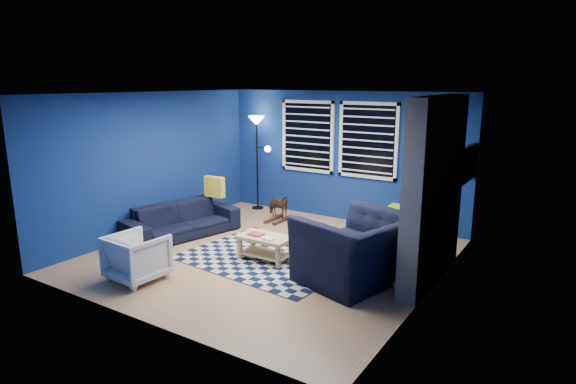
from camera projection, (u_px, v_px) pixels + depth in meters
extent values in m
plane|color=tan|center=(269.00, 256.00, 7.55)|extent=(5.00, 5.00, 0.00)
plane|color=white|center=(267.00, 94.00, 6.98)|extent=(5.00, 5.00, 0.00)
plane|color=navy|center=(342.00, 157.00, 9.32)|extent=(5.00, 0.00, 5.00)
plane|color=navy|center=(153.00, 163.00, 8.57)|extent=(0.00, 5.00, 5.00)
plane|color=navy|center=(434.00, 199.00, 5.96)|extent=(0.00, 5.00, 5.00)
cube|color=gray|center=(435.00, 190.00, 6.44)|extent=(0.26, 2.00, 2.50)
cube|color=black|center=(420.00, 252.00, 6.71)|extent=(0.04, 0.70, 0.60)
cube|color=gray|center=(410.00, 271.00, 6.85)|extent=(0.50, 1.20, 0.08)
cube|color=black|center=(308.00, 136.00, 9.62)|extent=(1.05, 0.02, 1.30)
cube|color=white|center=(308.00, 102.00, 9.45)|extent=(1.17, 0.05, 0.06)
cube|color=white|center=(307.00, 170.00, 9.76)|extent=(1.17, 0.05, 0.06)
cube|color=black|center=(368.00, 140.00, 8.94)|extent=(1.05, 0.02, 1.30)
cube|color=white|center=(369.00, 103.00, 8.77)|extent=(1.17, 0.05, 0.06)
cube|color=white|center=(367.00, 176.00, 9.08)|extent=(1.17, 0.05, 0.06)
cube|color=black|center=(468.00, 164.00, 7.59)|extent=(0.06, 1.00, 0.58)
cube|color=black|center=(465.00, 164.00, 7.61)|extent=(0.01, 0.92, 0.50)
cube|color=black|center=(271.00, 257.00, 7.48)|extent=(2.68, 2.23, 0.02)
imported|color=black|center=(182.00, 220.00, 8.45)|extent=(2.14, 1.24, 0.59)
imported|color=black|center=(357.00, 249.00, 6.48)|extent=(1.72, 1.59, 0.93)
imported|color=gray|center=(137.00, 257.00, 6.59)|extent=(0.74, 0.76, 0.65)
imported|color=#492517|center=(278.00, 206.00, 9.37)|extent=(0.32, 0.58, 0.46)
cube|color=#DBBC7B|center=(265.00, 238.00, 7.28)|extent=(0.83, 0.49, 0.05)
cube|color=#DBBC7B|center=(265.00, 253.00, 7.34)|extent=(0.76, 0.41, 0.03)
cube|color=#A62F4D|center=(256.00, 234.00, 7.31)|extent=(0.22, 0.16, 0.03)
cube|color=silver|center=(268.00, 239.00, 7.11)|extent=(0.18, 0.13, 0.03)
cube|color=#DBBC7B|center=(240.00, 249.00, 7.36)|extent=(0.06, 0.06, 0.33)
cube|color=#DBBC7B|center=(278.00, 257.00, 6.99)|extent=(0.06, 0.06, 0.33)
cube|color=#DBBC7B|center=(254.00, 242.00, 7.66)|extent=(0.06, 0.06, 0.33)
cube|color=#DBBC7B|center=(291.00, 250.00, 7.29)|extent=(0.06, 0.06, 0.33)
cube|color=#DBBC7B|center=(399.00, 225.00, 8.33)|extent=(0.71, 0.60, 0.50)
cube|color=black|center=(399.00, 225.00, 8.33)|extent=(0.62, 0.53, 0.40)
cube|color=#91D018|center=(400.00, 208.00, 8.26)|extent=(0.41, 0.37, 0.09)
cylinder|color=black|center=(258.00, 208.00, 10.36)|extent=(0.25, 0.25, 0.03)
cylinder|color=black|center=(257.00, 166.00, 10.15)|extent=(0.04, 0.04, 1.84)
cone|color=white|center=(257.00, 121.00, 9.94)|extent=(0.33, 0.33, 0.19)
sphere|color=white|center=(268.00, 149.00, 9.86)|extent=(0.12, 0.12, 0.12)
cube|color=yellow|center=(215.00, 187.00, 8.86)|extent=(0.40, 0.14, 0.38)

